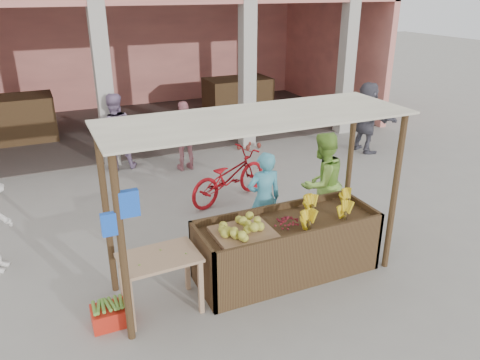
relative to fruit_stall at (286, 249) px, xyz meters
name	(u,v)px	position (x,y,z in m)	size (l,w,h in m)	color
ground	(255,280)	(-0.50, 0.00, -0.40)	(60.00, 60.00, 0.00)	gray
market_building	(120,31)	(-0.45, 8.93, 2.30)	(14.40, 6.40, 4.20)	#EF8D7D
fruit_stall	(286,249)	(0.00, 0.00, 0.00)	(2.60, 0.95, 0.80)	#503A20
stall_awning	(254,148)	(-0.51, 0.06, 1.58)	(4.09, 1.35, 2.39)	#503A20
banana_heap	(326,210)	(0.63, -0.01, 0.50)	(1.07, 0.59, 0.20)	yellow
melon_tray	(244,229)	(-0.70, -0.05, 0.50)	(0.80, 0.69, 0.21)	#8F694A
berry_heap	(288,221)	(-0.02, -0.03, 0.47)	(0.47, 0.38, 0.15)	maroon
side_table	(160,266)	(-1.86, -0.07, 0.25)	(1.00, 0.69, 0.79)	tan
papaya_pile	(158,249)	(-1.86, -0.07, 0.50)	(0.75, 0.43, 0.21)	#539932
red_crate	(111,315)	(-2.52, -0.10, -0.28)	(0.47, 0.34, 0.24)	red
plantain_bundle	(110,305)	(-2.52, -0.10, -0.12)	(0.36, 0.25, 0.07)	#619335
produce_sacks	(249,138)	(1.91, 5.34, -0.11)	(0.95, 0.71, 0.58)	maroon
vendor_blue	(264,196)	(0.09, 0.91, 0.43)	(0.62, 0.46, 1.67)	#4AA5C1
vendor_green	(322,181)	(1.14, 0.89, 0.52)	(0.88, 0.51, 1.84)	#92CA4A
motorcycle	(229,175)	(0.24, 2.68, 0.11)	(1.94, 0.67, 1.01)	#9D0D14
shopper_b	(185,134)	(-0.01, 4.59, 0.44)	(0.99, 0.53, 1.69)	#C47983
shopper_d	(367,115)	(4.50, 3.98, 0.52)	(1.71, 0.70, 1.85)	#4F4D59
shopper_f	(114,128)	(-1.42, 5.31, 0.55)	(0.92, 0.53, 1.89)	#977CA3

